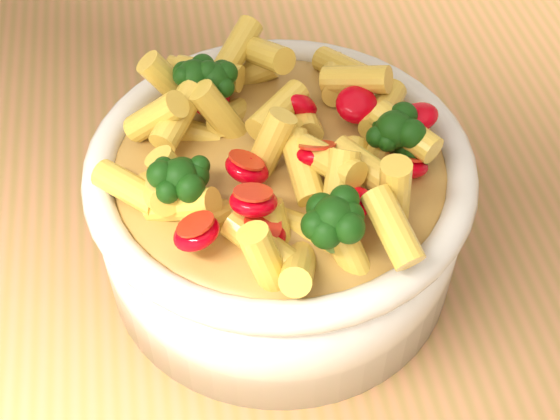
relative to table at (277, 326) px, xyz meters
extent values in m
cube|color=#B4784D|center=(0.00, 0.00, 0.08)|extent=(1.20, 0.80, 0.04)
cylinder|color=white|center=(0.00, -0.01, 0.15)|extent=(0.24, 0.24, 0.10)
ellipsoid|color=white|center=(0.00, -0.01, 0.12)|extent=(0.22, 0.22, 0.04)
torus|color=white|center=(0.00, -0.01, 0.20)|extent=(0.25, 0.25, 0.02)
ellipsoid|color=gold|center=(0.00, -0.01, 0.20)|extent=(0.21, 0.21, 0.02)
camera|label=1|loc=(-0.06, -0.35, 0.55)|focal=50.00mm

